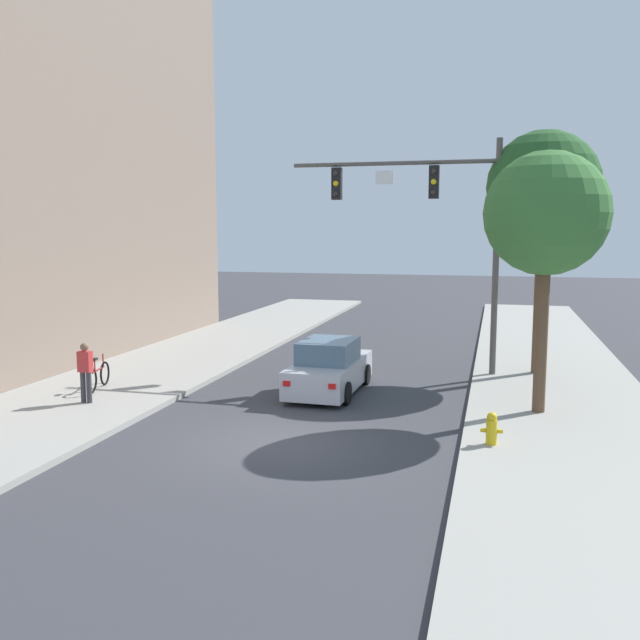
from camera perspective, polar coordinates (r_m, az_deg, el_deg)
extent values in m
plane|color=#38383D|center=(15.77, -3.36, -10.20)|extent=(120.00, 120.00, 0.00)
cube|color=#99968E|center=(18.73, -22.84, -7.69)|extent=(5.00, 60.00, 0.15)
cube|color=#99968E|center=(15.17, 21.21, -11.14)|extent=(5.00, 60.00, 0.15)
cylinder|color=#514C47|center=(22.56, 14.46, 4.99)|extent=(0.20, 0.20, 7.50)
cylinder|color=#514C47|center=(22.89, 6.10, 12.87)|extent=(6.68, 0.14, 0.14)
cube|color=black|center=(22.68, 9.49, 11.27)|extent=(0.32, 0.28, 1.05)
sphere|color=#2D2823|center=(22.56, 9.47, 12.13)|extent=(0.18, 0.18, 0.18)
sphere|color=yellow|center=(22.53, 9.46, 11.30)|extent=(0.18, 0.18, 0.18)
sphere|color=#2D2823|center=(22.51, 9.44, 10.46)|extent=(0.18, 0.18, 0.18)
cube|color=black|center=(23.19, 1.41, 11.28)|extent=(0.32, 0.28, 1.05)
sphere|color=#2D2823|center=(23.07, 1.33, 12.13)|extent=(0.18, 0.18, 0.18)
sphere|color=yellow|center=(23.05, 1.33, 11.31)|extent=(0.18, 0.18, 0.18)
sphere|color=#2D2823|center=(23.03, 1.33, 10.49)|extent=(0.18, 0.18, 0.18)
cube|color=white|center=(22.88, 5.40, 11.75)|extent=(0.60, 0.03, 0.44)
cube|color=#B7B7BC|center=(20.38, 0.81, -4.49)|extent=(1.81, 4.24, 0.80)
cube|color=slate|center=(20.10, 0.71, -2.56)|extent=(1.55, 2.04, 0.64)
cylinder|color=black|center=(21.87, -0.34, -4.30)|extent=(0.24, 0.65, 0.64)
cylinder|color=black|center=(21.48, 3.81, -4.53)|extent=(0.24, 0.65, 0.64)
cylinder|color=black|center=(19.45, -2.51, -5.80)|extent=(0.24, 0.65, 0.64)
cylinder|color=black|center=(19.01, 2.14, -6.11)|extent=(0.24, 0.65, 0.64)
cube|color=red|center=(18.56, -2.82, -5.31)|extent=(0.20, 0.05, 0.14)
cube|color=red|center=(18.20, 1.01, -5.56)|extent=(0.20, 0.05, 0.14)
cylinder|color=#333338|center=(19.67, -19.13, -5.30)|extent=(0.14, 0.14, 0.85)
cylinder|color=#333338|center=(19.58, -18.69, -5.34)|extent=(0.14, 0.14, 0.85)
cube|color=#B72D2D|center=(19.49, -19.00, -3.30)|extent=(0.36, 0.22, 0.56)
sphere|color=brown|center=(19.42, -19.05, -2.14)|extent=(0.22, 0.22, 0.22)
torus|color=black|center=(21.66, -17.50, -4.26)|extent=(0.21, 0.72, 0.72)
torus|color=black|center=(20.69, -18.48, -4.84)|extent=(0.21, 0.72, 0.72)
cylinder|color=maroon|center=(21.13, -18.00, -3.96)|extent=(0.25, 0.93, 0.05)
cylinder|color=maroon|center=(20.86, -18.27, -3.61)|extent=(0.04, 0.04, 0.35)
cylinder|color=maroon|center=(21.48, -17.64, -3.22)|extent=(0.04, 0.04, 0.40)
cube|color=black|center=(20.82, -18.29, -3.13)|extent=(0.17, 0.26, 0.06)
cylinder|color=gold|center=(15.54, 14.11, -9.05)|extent=(0.24, 0.24, 0.55)
sphere|color=gold|center=(15.45, 14.15, -7.86)|extent=(0.22, 0.22, 0.22)
cylinder|color=gold|center=(15.54, 13.44, -8.93)|extent=(0.12, 0.09, 0.09)
cylinder|color=gold|center=(15.54, 14.78, -8.97)|extent=(0.12, 0.09, 0.09)
cylinder|color=brown|center=(18.27, 17.97, -1.35)|extent=(0.32, 0.32, 3.90)
sphere|color=#387033|center=(18.08, 18.37, 8.44)|extent=(3.10, 3.10, 3.10)
cylinder|color=brown|center=(23.26, 17.77, 1.45)|extent=(0.32, 0.32, 4.67)
sphere|color=#235123|center=(23.18, 18.14, 10.50)|extent=(3.56, 3.56, 3.56)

